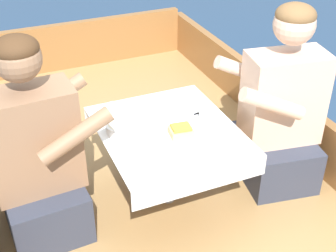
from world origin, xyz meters
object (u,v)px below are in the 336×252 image
object	(u,v)px
coffee_cup_starboard	(206,113)
sandwich	(181,131)
person_port	(38,160)
person_starboard	(280,115)
tin_can	(113,109)
coffee_cup_port	(214,142)

from	to	relation	value
coffee_cup_starboard	sandwich	bearing A→B (deg)	-151.76
person_port	coffee_cup_starboard	bearing A→B (deg)	-6.26
person_port	coffee_cup_starboard	size ratio (longest dim) A/B	9.96
person_starboard	coffee_cup_starboard	bearing A→B (deg)	0.40
person_port	sandwich	distance (m)	0.67
sandwich	tin_can	size ratio (longest dim) A/B	1.75
sandwich	tin_can	bearing A→B (deg)	124.57
person_port	sandwich	xyz separation A→B (m)	(0.65, -0.14, 0.08)
person_starboard	coffee_cup_starboard	size ratio (longest dim) A/B	9.98
coffee_cup_starboard	person_port	bearing A→B (deg)	177.05
sandwich	tin_can	world-z (taller)	sandwich
coffee_cup_port	tin_can	size ratio (longest dim) A/B	1.43
person_port	coffee_cup_starboard	world-z (taller)	person_port
person_starboard	coffee_cup_port	xyz separation A→B (m)	(-0.49, -0.18, 0.07)
person_starboard	tin_can	distance (m)	0.87
person_port	tin_can	bearing A→B (deg)	20.41
person_port	sandwich	size ratio (longest dim) A/B	8.53
coffee_cup_starboard	tin_can	distance (m)	0.47
coffee_cup_port	sandwich	bearing A→B (deg)	124.69
person_port	coffee_cup_starboard	xyz separation A→B (m)	(0.84, -0.04, 0.07)
person_starboard	coffee_cup_port	size ratio (longest dim) A/B	10.46
coffee_cup_port	tin_can	world-z (taller)	coffee_cup_port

